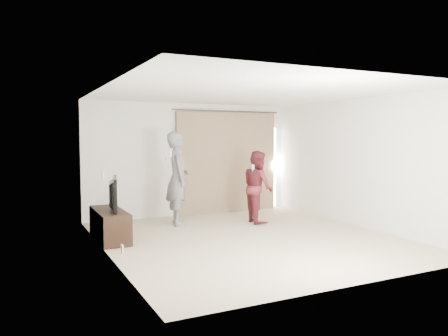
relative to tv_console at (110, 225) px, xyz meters
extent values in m
plane|color=#C3AD92|center=(2.27, -1.01, -0.26)|extent=(5.50, 5.50, 0.00)
cube|color=silver|center=(2.27, 1.74, 1.04)|extent=(5.00, 0.04, 2.60)
cube|color=silver|center=(-0.23, -1.01, 1.04)|extent=(0.04, 5.50, 2.60)
cube|color=white|center=(-0.22, -0.61, 0.94)|extent=(0.02, 0.08, 0.12)
cube|color=white|center=(-0.22, -1.91, 0.04)|extent=(0.02, 0.08, 0.12)
cube|color=white|center=(2.27, -1.01, 2.34)|extent=(5.00, 5.50, 0.01)
cube|color=#927459|center=(3.17, 1.67, 0.94)|extent=(2.60, 0.10, 2.40)
cylinder|color=brown|center=(3.17, 1.67, 2.18)|extent=(2.80, 0.03, 0.03)
cube|color=white|center=(4.53, 1.71, 0.79)|extent=(0.08, 0.04, 2.00)
cube|color=black|center=(0.00, 0.00, 0.00)|extent=(0.48, 1.38, 0.53)
imported|color=black|center=(0.00, 0.00, 0.56)|extent=(0.34, 1.02, 0.59)
cylinder|color=tan|center=(0.36, 1.39, -0.24)|extent=(0.33, 0.33, 0.06)
cylinder|color=tan|center=(0.36, 1.39, -0.02)|extent=(0.18, 0.18, 0.39)
imported|color=slate|center=(1.55, 0.74, 0.70)|extent=(0.59, 0.78, 1.93)
cube|color=white|center=(1.37, 0.64, 1.22)|extent=(0.04, 0.04, 0.14)
cube|color=white|center=(1.37, 0.86, 1.09)|extent=(0.05, 0.05, 0.09)
imported|color=maroon|center=(3.17, 0.22, 0.50)|extent=(0.68, 0.82, 1.54)
cube|color=white|center=(2.99, 0.12, 0.91)|extent=(0.04, 0.04, 0.14)
cube|color=white|center=(2.99, 0.34, 0.81)|extent=(0.05, 0.05, 0.09)
camera|label=1|loc=(-1.55, -7.74, 1.55)|focal=35.00mm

